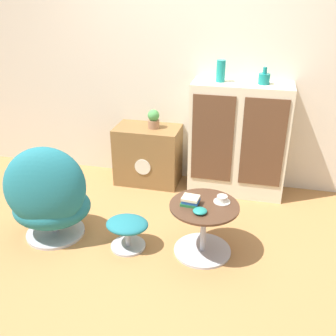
% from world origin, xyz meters
% --- Properties ---
extents(ground_plane, '(12.00, 12.00, 0.00)m').
position_xyz_m(ground_plane, '(0.00, 0.00, 0.00)').
color(ground_plane, '#A87542').
extents(wall_back, '(6.40, 0.06, 2.60)m').
position_xyz_m(wall_back, '(0.00, 1.52, 1.30)').
color(wall_back, beige).
rests_on(wall_back, ground_plane).
extents(sideboard, '(0.95, 0.39, 1.14)m').
position_xyz_m(sideboard, '(0.54, 1.29, 0.57)').
color(sideboard, beige).
rests_on(sideboard, ground_plane).
extents(tv_console, '(0.68, 0.42, 0.62)m').
position_xyz_m(tv_console, '(-0.40, 1.28, 0.31)').
color(tv_console, brown).
rests_on(tv_console, ground_plane).
extents(egg_chair, '(0.80, 0.76, 0.87)m').
position_xyz_m(egg_chair, '(-0.90, 0.07, 0.39)').
color(egg_chair, '#B7B7BC').
rests_on(egg_chair, ground_plane).
extents(ottoman, '(0.35, 0.30, 0.27)m').
position_xyz_m(ottoman, '(-0.23, 0.09, 0.19)').
color(ottoman, '#B7B7BC').
rests_on(ottoman, ground_plane).
extents(coffee_table, '(0.54, 0.54, 0.44)m').
position_xyz_m(coffee_table, '(0.38, 0.18, 0.24)').
color(coffee_table, '#B7B7BC').
rests_on(coffee_table, ground_plane).
extents(vase_leftmost, '(0.08, 0.08, 0.20)m').
position_xyz_m(vase_leftmost, '(0.33, 1.30, 1.24)').
color(vase_leftmost, teal).
rests_on(vase_leftmost, sideboard).
extents(vase_inner_left, '(0.11, 0.11, 0.16)m').
position_xyz_m(vase_inner_left, '(0.73, 1.30, 1.19)').
color(vase_inner_left, '#147A75').
rests_on(vase_inner_left, sideboard).
extents(potted_plant, '(0.12, 0.12, 0.20)m').
position_xyz_m(potted_plant, '(-0.33, 1.28, 0.72)').
color(potted_plant, '#996B4C').
rests_on(potted_plant, tv_console).
extents(teacup, '(0.13, 0.13, 0.05)m').
position_xyz_m(teacup, '(0.50, 0.26, 0.46)').
color(teacup, silver).
rests_on(teacup, coffee_table).
extents(book_stack, '(0.14, 0.12, 0.07)m').
position_xyz_m(book_stack, '(0.27, 0.16, 0.47)').
color(book_stack, '#237038').
rests_on(book_stack, coffee_table).
extents(bowl, '(0.11, 0.11, 0.04)m').
position_xyz_m(bowl, '(0.36, 0.06, 0.46)').
color(bowl, '#1E7A70').
rests_on(bowl, coffee_table).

